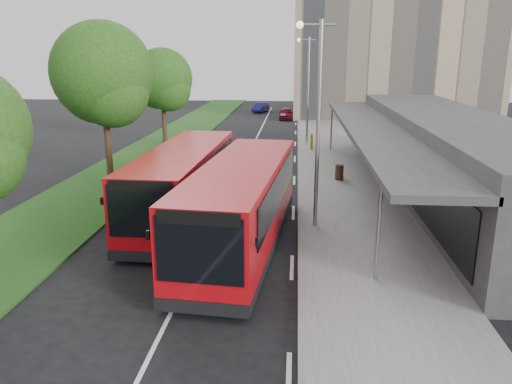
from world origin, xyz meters
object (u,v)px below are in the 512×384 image
lamp_post_far (307,84)px  litter_bin (339,172)px  car_near (286,114)px  tree_far (162,83)px  bollard (312,142)px  bus_second (184,183)px  tree_mid (103,79)px  lamp_post_near (316,113)px  car_far (261,107)px  bus_main (242,205)px

lamp_post_far → litter_bin: bearing=-82.1°
car_near → tree_far: bearing=-121.7°
bollard → bus_second: bearing=-110.4°
tree_far → litter_bin: size_ratio=8.93×
lamp_post_far → tree_far: bearing=-175.1°
tree_mid → bus_second: size_ratio=0.80×
bus_second → car_near: 34.88m
bollard → car_near: bollard is taller
lamp_post_far → lamp_post_near: bearing=-90.0°
lamp_post_far → car_far: size_ratio=2.24×
car_far → lamp_post_near: bearing=-70.3°
bollard → bus_main: bearing=-99.1°
tree_mid → car_near: 30.35m
lamp_post_far → bus_main: (-2.69, -22.30, -3.11)m
lamp_post_far → tree_mid: bearing=-130.7°
tree_mid → tree_far: tree_mid is taller
bus_main → bollard: size_ratio=9.89×
lamp_post_far → bus_second: (-5.53, -19.14, -3.16)m
car_far → bus_second: bearing=-77.7°
litter_bin → bollard: 9.05m
bus_second → car_near: bearing=86.0°
tree_mid → tree_far: 12.03m
tree_mid → car_far: (5.93, 35.40, -5.01)m
tree_far → car_far: size_ratio=2.08×
litter_bin → bollard: size_ratio=0.73×
litter_bin → car_near: bearing=97.4°
tree_mid → lamp_post_far: bearing=49.3°
litter_bin → car_near: size_ratio=0.22×
tree_far → litter_bin: 17.56m
car_far → tree_mid: bearing=-86.7°
litter_bin → car_far: car_far is taller
bus_main → car_near: bearing=94.0°
bollard → tree_far: bearing=168.8°
tree_mid → lamp_post_far: (11.13, 12.95, -0.88)m
tree_far → car_near: tree_far is taller
lamp_post_near → car_near: bearing=93.1°
bus_second → tree_far: bearing=109.0°
tree_far → car_far: tree_far is taller
car_near → lamp_post_near: bearing=-89.5°
lamp_post_far → litter_bin: size_ratio=9.62×
litter_bin → car_far: bearing=101.2°
lamp_post_far → bollard: (0.38, -3.23, -4.00)m
tree_far → bus_main: bearing=-68.4°
bus_main → lamp_post_far: bearing=88.3°
car_near → litter_bin: bearing=-85.1°
tree_far → bollard: size_ratio=6.54×
litter_bin → bus_main: bearing=-113.3°
bus_main → car_far: (-2.51, 44.75, -1.01)m
tree_mid → car_near: (9.21, 28.49, -4.97)m
bus_second → car_far: bearing=91.4°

